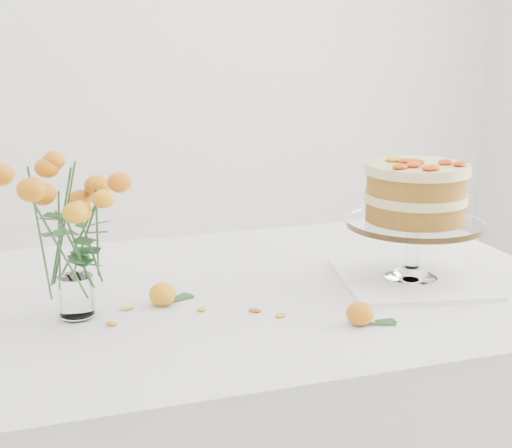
{
  "coord_description": "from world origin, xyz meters",
  "views": [
    {
      "loc": [
        -0.43,
        -1.41,
        1.28
      ],
      "look_at": [
        0.01,
        -0.07,
        0.92
      ],
      "focal_mm": 50.0,
      "sensor_mm": 36.0,
      "label": 1
    }
  ],
  "objects": [
    {
      "name": "stray_petal_a",
      "position": [
        -0.12,
        -0.1,
        0.76
      ],
      "size": [
        0.03,
        0.02,
        0.0
      ],
      "primitive_type": "ellipsoid",
      "color": "#EFA50F",
      "rests_on": "table"
    },
    {
      "name": "loose_rose_near",
      "position": [
        -0.19,
        -0.05,
        0.78
      ],
      "size": [
        0.1,
        0.06,
        0.05
      ],
      "rotation": [
        0.0,
        0.0,
        0.28
      ],
      "color": "orange",
      "rests_on": "table"
    },
    {
      "name": "cake_stand",
      "position": [
        0.37,
        -0.07,
        0.95
      ],
      "size": [
        0.3,
        0.3,
        0.27
      ],
      "rotation": [
        0.0,
        0.0,
        0.41
      ],
      "color": "white",
      "rests_on": "napkin"
    },
    {
      "name": "napkin",
      "position": [
        0.37,
        -0.07,
        0.76
      ],
      "size": [
        0.37,
        0.37,
        0.01
      ],
      "primitive_type": "cube",
      "rotation": [
        0.0,
        0.0,
        -0.2
      ],
      "color": "white",
      "rests_on": "table"
    },
    {
      "name": "stray_petal_d",
      "position": [
        -0.26,
        -0.05,
        0.76
      ],
      "size": [
        0.03,
        0.02,
        0.0
      ],
      "primitive_type": "ellipsoid",
      "color": "#EFA50F",
      "rests_on": "table"
    },
    {
      "name": "stray_petal_b",
      "position": [
        -0.02,
        -0.14,
        0.76
      ],
      "size": [
        0.03,
        0.02,
        0.0
      ],
      "primitive_type": "ellipsoid",
      "color": "#EFA50F",
      "rests_on": "table"
    },
    {
      "name": "rose_vase",
      "position": [
        -0.36,
        -0.06,
        0.96
      ],
      "size": [
        0.24,
        0.24,
        0.34
      ],
      "rotation": [
        0.0,
        0.0,
        0.07
      ],
      "color": "white",
      "rests_on": "table"
    },
    {
      "name": "stray_petal_e",
      "position": [
        -0.3,
        -0.12,
        0.76
      ],
      "size": [
        0.03,
        0.02,
        0.0
      ],
      "primitive_type": "ellipsoid",
      "color": "#EFA50F",
      "rests_on": "table"
    },
    {
      "name": "loose_rose_far",
      "position": [
        0.15,
        -0.27,
        0.78
      ],
      "size": [
        0.09,
        0.06,
        0.05
      ],
      "rotation": [
        0.0,
        0.0,
        -0.44
      ],
      "color": "orange",
      "rests_on": "table"
    },
    {
      "name": "stray_petal_f",
      "position": [
        0.3,
        -0.08,
        0.76
      ],
      "size": [
        0.03,
        0.02,
        0.0
      ],
      "primitive_type": "ellipsoid",
      "color": "#EFA50F",
      "rests_on": "table"
    },
    {
      "name": "stray_petal_c",
      "position": [
        0.02,
        -0.18,
        0.76
      ],
      "size": [
        0.03,
        0.02,
        0.0
      ],
      "primitive_type": "ellipsoid",
      "color": "#EFA50F",
      "rests_on": "table"
    },
    {
      "name": "table",
      "position": [
        0.0,
        0.0,
        0.67
      ],
      "size": [
        1.43,
        0.93,
        0.76
      ],
      "color": "#A47C5F",
      "rests_on": "ground"
    }
  ]
}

